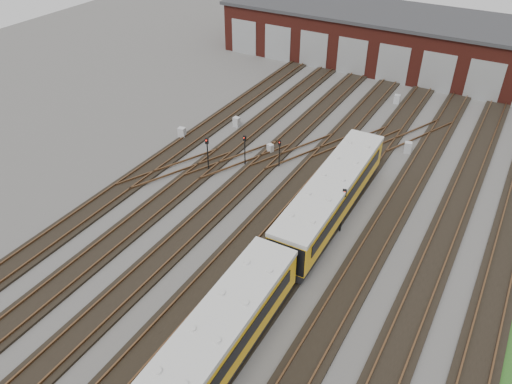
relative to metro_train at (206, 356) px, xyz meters
The scene contains 13 objects.
ground 9.96m from the metro_train, 101.82° to the left, with size 120.00×120.00×0.00m, color #43413E.
track_network 10.54m from the metro_train, 102.06° to the left, with size 30.40×70.00×0.33m.
maintenance_shed 49.58m from the metro_train, 92.32° to the left, with size 51.00×12.50×6.35m.
metro_train is the anchor object (origin of this frame).
signal_mast_0 20.48m from the metro_train, 124.35° to the left, with size 0.28×0.27×3.15m.
signal_mast_1 21.51m from the metro_train, 115.86° to the left, with size 0.26×0.25×2.79m.
signal_mast_2 21.56m from the metro_train, 107.92° to the left, with size 0.24×0.23×2.53m.
signal_mast_3 14.93m from the metro_train, 84.98° to the left, with size 0.32×0.31×3.65m.
relay_cabinet_0 26.63m from the metro_train, 129.75° to the left, with size 0.65×0.54×1.08m, color #B7B8BC.
relay_cabinet_1 28.60m from the metro_train, 118.79° to the left, with size 0.60×0.50×1.00m, color #B7B8BC.
relay_cabinet_2 23.74m from the metro_train, 110.75° to the left, with size 0.53×0.44×0.88m, color #B7B8BC.
relay_cabinet_3 38.32m from the metro_train, 92.45° to the left, with size 0.59×0.49×0.99m, color #B7B8BC.
relay_cabinet_4 28.56m from the metro_train, 85.29° to the left, with size 0.62×0.52×1.04m, color #B7B8BC.
Camera 1 is at (12.01, -21.97, 22.93)m, focal length 35.00 mm.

